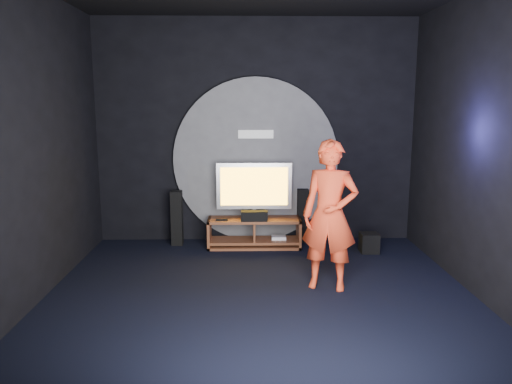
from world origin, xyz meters
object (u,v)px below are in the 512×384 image
tower_speaker_right (303,215)px  player (330,215)px  media_console (255,235)px  tv (254,188)px  subwoofer (369,243)px  tower_speaker_left (177,218)px

tower_speaker_right → player: 2.07m
media_console → tv: size_ratio=1.24×
tower_speaker_right → subwoofer: bearing=-33.2°
player → media_console: bearing=133.1°
media_console → tower_speaker_left: size_ratio=1.67×
tv → tower_speaker_right: size_ratio=1.35×
tower_speaker_left → tower_speaker_right: 1.99m
tv → subwoofer: (1.71, -0.38, -0.77)m
subwoofer → tv: bearing=167.4°
subwoofer → player: bearing=-121.1°
media_console → tv: bearing=95.9°
subwoofer → tower_speaker_left: bearing=170.8°
media_console → tower_speaker_right: 0.86m
subwoofer → tower_speaker_right: bearing=146.8°
tower_speaker_left → tv: bearing=-4.3°
media_console → tv: tv is taller
tower_speaker_right → player: (0.09, -2.02, 0.47)m
media_console → tv: 0.72m
tv → tower_speaker_right: tv is taller
tower_speaker_left → subwoofer: tower_speaker_left is taller
player → tower_speaker_right: bearing=109.0°
tower_speaker_left → tower_speaker_right: size_ratio=1.00×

